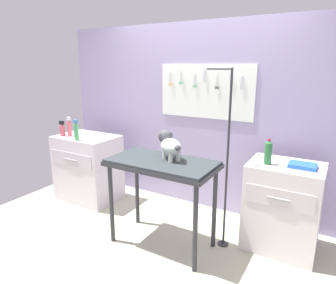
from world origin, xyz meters
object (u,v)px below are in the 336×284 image
at_px(grooming_arm, 226,168).
at_px(soda_bottle, 268,153).
at_px(cabinet_right, 282,207).
at_px(dog, 169,144).
at_px(detangler_spray, 62,130).
at_px(counter_left, 88,168).
at_px(grooming_table, 162,170).

xyz_separation_m(grooming_arm, soda_bottle, (0.34, 0.17, 0.17)).
distance_m(cabinet_right, soda_bottle, 0.58).
height_order(dog, detangler_spray, dog).
distance_m(dog, soda_bottle, 0.94).
height_order(counter_left, detangler_spray, detangler_spray).
height_order(dog, cabinet_right, dog).
bearing_deg(dog, grooming_table, -113.42).
xyz_separation_m(grooming_table, soda_bottle, (0.89, 0.47, 0.19)).
height_order(grooming_arm, soda_bottle, grooming_arm).
bearing_deg(grooming_arm, detangler_spray, -179.62).
bearing_deg(counter_left, soda_bottle, 0.92).
bearing_deg(cabinet_right, grooming_arm, -153.56).
relative_size(grooming_arm, dog, 4.95).
height_order(dog, soda_bottle, dog).
bearing_deg(detangler_spray, dog, -6.64).
height_order(grooming_arm, counter_left, grooming_arm).
relative_size(grooming_arm, detangler_spray, 8.86).
xyz_separation_m(counter_left, detangler_spray, (-0.28, -0.14, 0.53)).
xyz_separation_m(counter_left, cabinet_right, (2.49, 0.12, -0.00)).
distance_m(cabinet_right, detangler_spray, 2.83).
bearing_deg(detangler_spray, counter_left, 27.56).
distance_m(grooming_table, dog, 0.26).
bearing_deg(detangler_spray, grooming_arm, 0.38).
bearing_deg(cabinet_right, counter_left, -177.19).
height_order(counter_left, soda_bottle, soda_bottle).
bearing_deg(grooming_table, dog, 66.58).
relative_size(grooming_table, dog, 2.98).
distance_m(grooming_table, grooming_arm, 0.62).
relative_size(dog, cabinet_right, 0.41).
height_order(counter_left, cabinet_right, counter_left).
bearing_deg(counter_left, dog, -13.29).
xyz_separation_m(grooming_arm, counter_left, (-1.99, 0.13, -0.39)).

